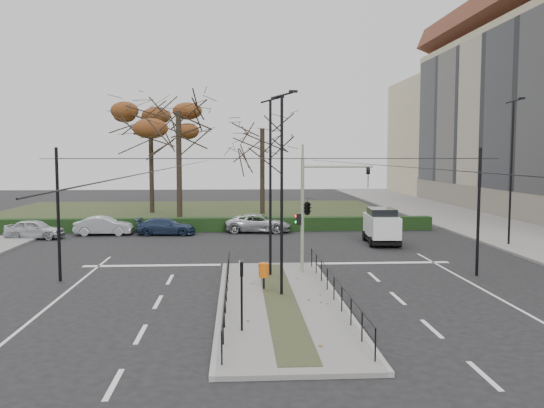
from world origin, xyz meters
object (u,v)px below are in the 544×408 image
Objects in this scene: litter_bin at (264,271)px; streetlamp_median_near at (282,192)px; parked_car_first at (35,229)px; parked_car_fourth at (259,223)px; rust_tree at (151,118)px; parked_car_third at (166,226)px; info_panel at (241,276)px; white_van at (382,225)px; bare_tree_center at (262,135)px; bare_tree_near at (178,120)px; parked_car_second at (104,226)px; streetlamp_median_far at (271,185)px; traffic_light at (309,206)px; streetlamp_sidewalk at (511,170)px.

litter_bin is 3.51m from streetlamp_median_near.
parked_car_first is 0.81× the size of parked_car_fourth.
rust_tree is at bearing 105.93° from litter_bin.
parked_car_third is 17.66m from rust_tree.
litter_bin is 18.54m from parked_car_third.
rust_tree is at bearing 106.56° from streetlamp_median_near.
info_panel is 0.52× the size of white_van.
litter_bin is 34.89m from rust_tree.
rust_tree is (-9.98, 33.57, 4.98)m from streetlamp_median_near.
litter_bin is at bearing -157.12° from parked_car_third.
rust_tree is 10.87m from bare_tree_center.
parked_car_third is 0.35× the size of bare_tree_near.
streetlamp_median_near is 15.70m from white_van.
parked_car_second is at bearing 91.64° from parked_car_third.
streetlamp_median_far is 12.77m from white_van.
white_van is (18.59, -5.12, 0.54)m from parked_car_second.
parked_car_first is (-13.78, 21.61, -1.23)m from info_panel.
bare_tree_near is at bearing 59.51° from parked_car_fourth.
parked_car_fourth is (-0.19, 19.44, -3.55)m from streetlamp_median_near.
streetlamp_median_near is 2.07× the size of parked_car_first.
traffic_light is 4.98× the size of litter_bin.
bare_tree_center reaches higher than streetlamp_median_near.
parked_car_first is at bearing -141.75° from bare_tree_near.
streetlamp_median_far is (1.41, 8.32, 2.41)m from info_panel.
info_panel is 0.25× the size of streetlamp_sidewalk.
streetlamp_sidewalk is 27.38m from parked_car_second.
parked_car_first is at bearing 132.11° from streetlamp_median_near.
parked_car_second is at bearing -94.59° from rust_tree.
litter_bin is 31.55m from bare_tree_center.
parked_car_third is at bearing 163.74° from streetlamp_sidewalk.
bare_tree_center is (-6.79, 18.30, 6.35)m from white_van.
rust_tree reaches higher than info_panel.
bare_tree_near is at bearing -45.44° from parked_car_first.
info_panel is (-3.26, -9.08, -1.38)m from traffic_light.
bare_tree_near is (-8.03, 19.65, 5.18)m from traffic_light.
bare_tree_near is (-5.72, 23.17, 7.54)m from litter_bin.
info_panel is 25.11m from parked_car_second.
streetlamp_median_far is 0.91× the size of streetlamp_sidewalk.
litter_bin reaches higher than parked_car_third.
bare_tree_center reaches higher than white_van.
info_panel is 0.28× the size of streetlamp_median_near.
streetlamp_median_far is at bearing -157.80° from traffic_light.
rust_tree is (-17.39, 20.07, 8.01)m from white_van.
parked_car_third is (4.37, -0.15, -0.05)m from parked_car_second.
streetlamp_sidewalk is 24.93m from bare_tree_near.
info_panel reaches higher than parked_car_first.
litter_bin is at bearing 124.48° from streetlamp_median_near.
rust_tree is 10.10m from bare_tree_near.
white_van is 0.40× the size of bare_tree_center.
bare_tree_near is (9.01, 7.11, 7.79)m from parked_car_first.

